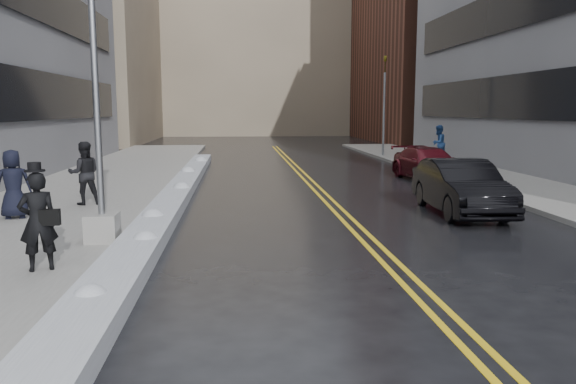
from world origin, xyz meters
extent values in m
plane|color=black|center=(0.00, 0.00, 0.00)|extent=(160.00, 160.00, 0.00)
cube|color=gray|center=(-5.75, 10.00, 0.07)|extent=(5.50, 50.00, 0.15)
cube|color=gray|center=(10.00, 10.00, 0.07)|extent=(4.00, 50.00, 0.15)
cube|color=gold|center=(2.35, 10.00, 0.00)|extent=(0.12, 50.00, 0.01)
cube|color=gold|center=(2.65, 10.00, 0.00)|extent=(0.12, 50.00, 0.01)
cube|color=silver|center=(-2.45, 8.00, 0.17)|extent=(0.90, 30.00, 0.34)
cube|color=gray|center=(-15.50, 44.00, 9.00)|extent=(14.00, 22.00, 18.00)
cube|color=gray|center=(2.00, 60.00, 11.00)|extent=(36.00, 16.00, 22.00)
cube|color=gray|center=(-3.30, 2.00, 0.45)|extent=(0.65, 0.65, 0.60)
cylinder|color=gray|center=(-3.30, 2.00, 4.25)|extent=(0.14, 0.14, 7.00)
cylinder|color=maroon|center=(9.00, 10.00, 0.45)|extent=(0.24, 0.24, 0.60)
sphere|color=maroon|center=(9.00, 10.00, 0.75)|extent=(0.26, 0.26, 0.26)
cylinder|color=maroon|center=(9.00, 10.00, 0.50)|extent=(0.25, 0.10, 0.10)
cylinder|color=gray|center=(8.50, 24.00, 2.65)|extent=(0.14, 0.14, 5.00)
imported|color=#594C0C|center=(8.50, 24.00, 5.65)|extent=(0.16, 0.20, 1.00)
imported|color=black|center=(-3.88, -0.11, 1.02)|extent=(0.75, 0.63, 1.74)
imported|color=black|center=(-4.93, 6.89, 1.08)|extent=(1.07, 0.94, 1.86)
imported|color=black|center=(-6.18, 4.86, 1.04)|extent=(1.00, 0.80, 1.78)
imported|color=navy|center=(10.48, 19.83, 1.12)|extent=(1.20, 1.17, 1.95)
imported|color=black|center=(5.88, 5.29, 0.76)|extent=(1.82, 4.70, 1.53)
imported|color=#460B13|center=(7.50, 12.71, 0.68)|extent=(2.31, 4.85, 1.36)
camera|label=1|loc=(-0.40, -9.97, 2.94)|focal=35.00mm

